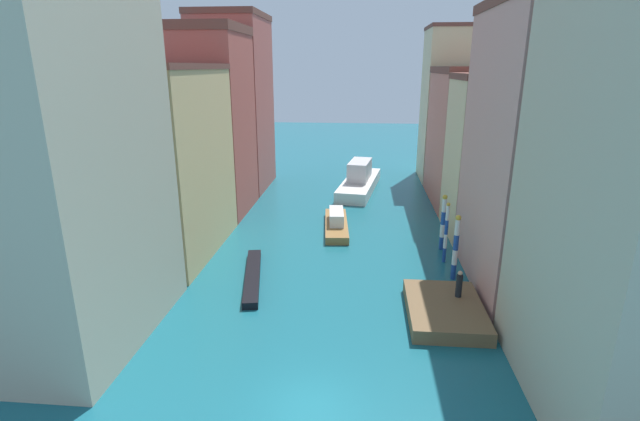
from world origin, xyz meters
TOP-DOWN VIEW (x-y plane):
  - ground_plane at (0.00, 24.50)m, footprint 154.00×154.00m
  - building_left_0 at (-12.59, 4.64)m, footprint 7.25×11.01m
  - building_left_1 at (-12.59, 16.40)m, footprint 7.25×12.22m
  - building_left_2 at (-12.59, 26.90)m, footprint 7.25×8.68m
  - building_left_3 at (-12.59, 36.37)m, footprint 7.25×9.83m
  - building_right_1 at (12.59, 12.99)m, footprint 7.25×11.65m
  - building_right_2 at (12.59, 22.49)m, footprint 7.25×7.44m
  - building_right_3 at (12.59, 32.27)m, footprint 7.25×12.22m
  - building_right_4 at (12.59, 42.54)m, footprint 7.25×7.59m
  - waterfront_dock at (6.66, 8.06)m, footprint 4.15×6.01m
  - person_on_dock at (7.54, 9.02)m, footprint 0.36×0.36m
  - mooring_pole_0 at (8.02, 13.07)m, footprint 0.37×0.37m
  - mooring_pole_1 at (7.87, 15.90)m, footprint 0.27×0.27m
  - mooring_pole_2 at (8.05, 18.35)m, footprint 0.38×0.38m
  - vaporetto_white at (1.58, 35.83)m, footprint 5.08×13.19m
  - gondola_black at (-5.19, 11.75)m, footprint 2.46×8.19m
  - motorboat_0 at (-0.26, 22.28)m, footprint 2.48×7.95m

SIDE VIEW (x-z plane):
  - ground_plane at x=0.00m, z-range 0.00..0.00m
  - gondola_black at x=-5.19m, z-range 0.00..0.46m
  - waterfront_dock at x=6.66m, z-range 0.00..0.78m
  - motorboat_0 at x=-0.26m, z-range -0.26..1.40m
  - vaporetto_white at x=1.58m, z-range -0.56..2.80m
  - person_on_dock at x=7.54m, z-range 0.72..2.33m
  - mooring_pole_2 at x=8.05m, z-range 0.06..4.41m
  - mooring_pole_1 at x=7.87m, z-range 0.04..4.49m
  - mooring_pole_0 at x=8.02m, z-range 0.06..4.50m
  - building_right_2 at x=12.59m, z-range 0.01..13.01m
  - building_right_3 at x=12.59m, z-range 0.01..13.50m
  - building_left_1 at x=-12.59m, z-range 0.01..13.70m
  - building_left_2 at x=-12.59m, z-range 0.02..17.08m
  - building_right_1 at x=12.59m, z-range 0.01..17.35m
  - building_right_4 at x=12.59m, z-range 0.01..18.01m
  - building_left_3 at x=-12.59m, z-range 0.01..18.98m
  - building_left_0 at x=-12.59m, z-range 0.01..20.01m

